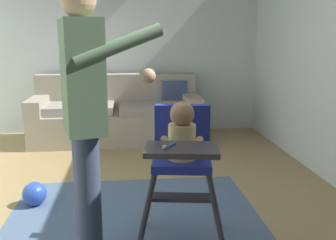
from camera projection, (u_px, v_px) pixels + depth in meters
ground at (113, 233)px, 2.82m from camera, size 5.62×7.52×0.10m
wall_far at (118, 39)px, 5.44m from camera, size 4.82×0.06×2.67m
couch at (118, 116)px, 5.14m from camera, size 2.19×0.86×0.86m
high_chair at (182, 148)px, 2.40m from camera, size 0.69×0.79×0.98m
adult_standing at (85, 115)px, 2.16m from camera, size 0.59×0.50×1.64m
toy_ball at (34, 194)px, 3.16m from camera, size 0.20×0.20×0.20m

